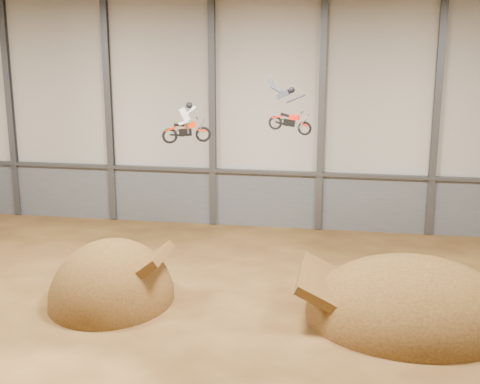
{
  "coord_description": "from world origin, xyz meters",
  "views": [
    {
      "loc": [
        4.9,
        -25.33,
        12.69
      ],
      "look_at": [
        0.14,
        4.0,
        5.02
      ],
      "focal_mm": 50.0,
      "sensor_mm": 36.0,
      "label": 1
    }
  ],
  "objects_px": {
    "takeoff_ramp": "(112,300)",
    "fmx_rider_b": "(289,107)",
    "landing_ramp": "(410,318)",
    "fmx_rider_a": "(186,121)"
  },
  "relations": [
    {
      "from": "landing_ramp",
      "to": "fmx_rider_a",
      "type": "height_order",
      "value": "fmx_rider_a"
    },
    {
      "from": "takeoff_ramp",
      "to": "fmx_rider_a",
      "type": "xyz_separation_m",
      "value": [
        2.68,
        4.27,
        7.87
      ]
    },
    {
      "from": "fmx_rider_b",
      "to": "fmx_rider_a",
      "type": "bearing_deg",
      "value": 174.79
    },
    {
      "from": "fmx_rider_a",
      "to": "takeoff_ramp",
      "type": "bearing_deg",
      "value": -140.0
    },
    {
      "from": "fmx_rider_a",
      "to": "fmx_rider_b",
      "type": "xyz_separation_m",
      "value": [
        5.16,
        -1.15,
        0.92
      ]
    },
    {
      "from": "landing_ramp",
      "to": "fmx_rider_b",
      "type": "height_order",
      "value": "fmx_rider_b"
    },
    {
      "from": "takeoff_ramp",
      "to": "fmx_rider_b",
      "type": "height_order",
      "value": "fmx_rider_b"
    },
    {
      "from": "takeoff_ramp",
      "to": "fmx_rider_a",
      "type": "height_order",
      "value": "fmx_rider_a"
    },
    {
      "from": "takeoff_ramp",
      "to": "fmx_rider_b",
      "type": "relative_size",
      "value": 2.44
    },
    {
      "from": "landing_ramp",
      "to": "fmx_rider_b",
      "type": "distance_m",
      "value": 10.9
    }
  ]
}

